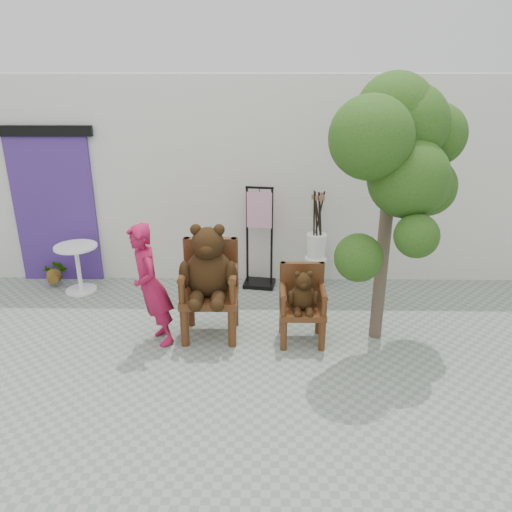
{
  "coord_description": "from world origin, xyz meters",
  "views": [
    {
      "loc": [
        0.09,
        -4.51,
        3.1
      ],
      "look_at": [
        -0.0,
        1.11,
        0.95
      ],
      "focal_mm": 35.0,
      "sensor_mm": 36.0,
      "label": 1
    }
  ],
  "objects_px": {
    "display_stand": "(259,249)",
    "stool_bucket": "(316,246)",
    "chair_small": "(302,298)",
    "tree": "(403,154)",
    "person": "(151,286)",
    "cafe_table": "(78,263)",
    "chair_big": "(209,274)"
  },
  "relations": [
    {
      "from": "chair_small",
      "to": "cafe_table",
      "type": "distance_m",
      "value": 3.41
    },
    {
      "from": "person",
      "to": "stool_bucket",
      "type": "xyz_separation_m",
      "value": [
        2.06,
        1.68,
        -0.1
      ]
    },
    {
      "from": "chair_big",
      "to": "stool_bucket",
      "type": "distance_m",
      "value": 2.04
    },
    {
      "from": "chair_small",
      "to": "tree",
      "type": "xyz_separation_m",
      "value": [
        1.01,
        0.03,
        1.67
      ]
    },
    {
      "from": "chair_big",
      "to": "stool_bucket",
      "type": "xyz_separation_m",
      "value": [
        1.41,
        1.46,
        -0.16
      ]
    },
    {
      "from": "display_stand",
      "to": "chair_small",
      "type": "bearing_deg",
      "value": -62.91
    },
    {
      "from": "chair_big",
      "to": "tree",
      "type": "bearing_deg",
      "value": -2.22
    },
    {
      "from": "cafe_table",
      "to": "stool_bucket",
      "type": "bearing_deg",
      "value": 3.85
    },
    {
      "from": "chair_big",
      "to": "stool_bucket",
      "type": "bearing_deg",
      "value": 45.99
    },
    {
      "from": "person",
      "to": "stool_bucket",
      "type": "bearing_deg",
      "value": 101.06
    },
    {
      "from": "person",
      "to": "chair_small",
      "type": "bearing_deg",
      "value": 65.37
    },
    {
      "from": "chair_small",
      "to": "tree",
      "type": "bearing_deg",
      "value": 1.61
    },
    {
      "from": "tree",
      "to": "display_stand",
      "type": "bearing_deg",
      "value": 134.78
    },
    {
      "from": "display_stand",
      "to": "stool_bucket",
      "type": "distance_m",
      "value": 0.83
    },
    {
      "from": "chair_small",
      "to": "person",
      "type": "height_order",
      "value": "person"
    },
    {
      "from": "chair_small",
      "to": "display_stand",
      "type": "relative_size",
      "value": 0.61
    },
    {
      "from": "chair_big",
      "to": "display_stand",
      "type": "distance_m",
      "value": 1.59
    },
    {
      "from": "chair_small",
      "to": "display_stand",
      "type": "distance_m",
      "value": 1.65
    },
    {
      "from": "chair_big",
      "to": "stool_bucket",
      "type": "relative_size",
      "value": 0.98
    },
    {
      "from": "chair_small",
      "to": "cafe_table",
      "type": "bearing_deg",
      "value": 156.86
    },
    {
      "from": "cafe_table",
      "to": "display_stand",
      "type": "height_order",
      "value": "display_stand"
    },
    {
      "from": "person",
      "to": "tree",
      "type": "height_order",
      "value": "tree"
    },
    {
      "from": "chair_big",
      "to": "person",
      "type": "relative_size",
      "value": 0.95
    },
    {
      "from": "chair_small",
      "to": "tree",
      "type": "relative_size",
      "value": 0.3
    },
    {
      "from": "stool_bucket",
      "to": "tree",
      "type": "relative_size",
      "value": 0.48
    },
    {
      "from": "chair_small",
      "to": "cafe_table",
      "type": "xyz_separation_m",
      "value": [
        -3.14,
        1.34,
        -0.11
      ]
    },
    {
      "from": "chair_small",
      "to": "person",
      "type": "relative_size",
      "value": 0.63
    },
    {
      "from": "stool_bucket",
      "to": "chair_small",
      "type": "bearing_deg",
      "value": -101.23
    },
    {
      "from": "cafe_table",
      "to": "tree",
      "type": "bearing_deg",
      "value": -17.55
    },
    {
      "from": "tree",
      "to": "stool_bucket",
      "type": "bearing_deg",
      "value": 114.36
    },
    {
      "from": "chair_small",
      "to": "stool_bucket",
      "type": "bearing_deg",
      "value": 78.77
    },
    {
      "from": "cafe_table",
      "to": "stool_bucket",
      "type": "relative_size",
      "value": 0.48
    }
  ]
}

